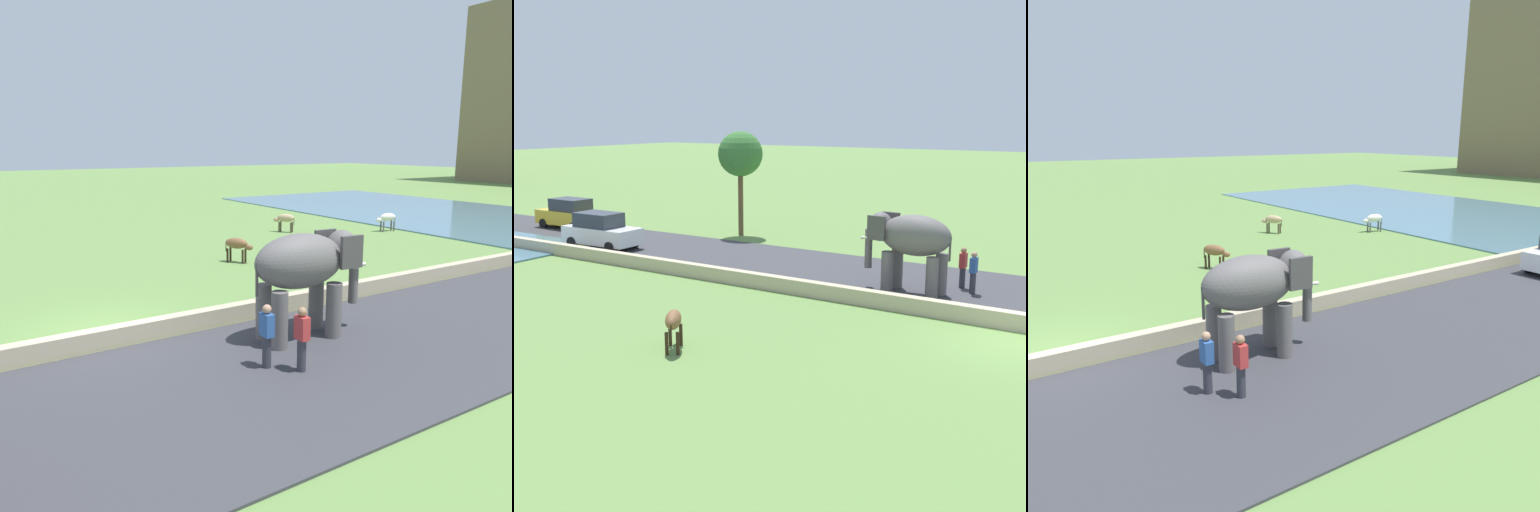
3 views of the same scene
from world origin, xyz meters
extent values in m
plane|color=#608442|center=(0.00, 0.00, 0.00)|extent=(220.00, 220.00, 0.00)
cube|color=tan|center=(1.20, 18.00, 0.28)|extent=(0.40, 110.00, 0.56)
cube|color=slate|center=(-14.00, 30.52, 0.04)|extent=(36.00, 18.00, 0.08)
ellipsoid|color=#605B5B|center=(3.42, 4.52, 2.24)|extent=(1.55, 2.78, 1.50)
cylinder|color=#605B5B|center=(3.06, 5.42, 0.80)|extent=(0.44, 0.44, 1.60)
cylinder|color=#605B5B|center=(3.89, 5.37, 0.80)|extent=(0.44, 0.44, 1.60)
cylinder|color=#605B5B|center=(2.96, 3.67, 0.80)|extent=(0.44, 0.44, 1.60)
cylinder|color=#605B5B|center=(3.79, 3.62, 0.80)|extent=(0.44, 0.44, 1.60)
ellipsoid|color=#605B5B|center=(3.51, 5.93, 2.42)|extent=(1.05, 0.96, 1.10)
cube|color=#484444|center=(2.90, 5.83, 2.46)|extent=(0.16, 0.71, 0.90)
cube|color=#484444|center=(4.10, 5.77, 2.46)|extent=(0.16, 0.71, 0.90)
cylinder|color=#605B5B|center=(3.53, 6.41, 1.54)|extent=(0.28, 0.28, 1.50)
cone|color=silver|center=(3.31, 6.35, 1.99)|extent=(0.15, 0.56, 0.17)
cone|color=silver|center=(3.75, 6.33, 1.99)|extent=(0.15, 0.56, 0.17)
cylinder|color=#484444|center=(3.35, 3.20, 1.89)|extent=(0.08, 0.08, 0.90)
cylinder|color=#33333D|center=(4.60, 2.68, 0.42)|extent=(0.22, 0.22, 0.85)
cube|color=#2D569E|center=(4.60, 2.68, 1.13)|extent=(0.36, 0.22, 0.56)
sphere|color=tan|center=(4.60, 2.68, 1.52)|extent=(0.22, 0.22, 0.22)
cylinder|color=#33333D|center=(5.22, 3.26, 0.42)|extent=(0.22, 0.22, 0.85)
cube|color=#B73333|center=(5.22, 3.26, 1.13)|extent=(0.36, 0.22, 0.56)
sphere|color=#997051|center=(5.22, 3.26, 1.52)|extent=(0.22, 0.22, 0.22)
ellipsoid|color=silver|center=(-8.53, 20.54, 0.90)|extent=(0.66, 1.17, 0.50)
cylinder|color=#595753|center=(-8.46, 20.13, 0.33)|extent=(0.10, 0.10, 0.65)
cylinder|color=#595753|center=(-8.76, 20.19, 0.33)|extent=(0.10, 0.10, 0.65)
cylinder|color=#595753|center=(-8.30, 20.88, 0.33)|extent=(0.10, 0.10, 0.65)
cylinder|color=#595753|center=(-8.60, 20.95, 0.33)|extent=(0.10, 0.10, 0.65)
ellipsoid|color=silver|center=(-8.66, 19.92, 0.75)|extent=(0.32, 0.44, 0.26)
cone|color=beige|center=(-8.57, 19.90, 0.92)|extent=(0.04, 0.04, 0.12)
cone|color=beige|center=(-8.75, 19.94, 0.92)|extent=(0.04, 0.04, 0.12)
cylinder|color=#595753|center=(-8.42, 21.06, 0.70)|extent=(0.04, 0.04, 0.45)
ellipsoid|color=tan|center=(-11.67, 14.91, 0.90)|extent=(1.15, 0.99, 0.50)
cylinder|color=#493D2C|center=(-11.89, 14.56, 0.33)|extent=(0.10, 0.10, 0.65)
cylinder|color=#493D2C|center=(-12.07, 14.81, 0.33)|extent=(0.10, 0.10, 0.65)
cylinder|color=#493D2C|center=(-11.26, 15.00, 0.33)|extent=(0.10, 0.10, 0.65)
cylinder|color=#493D2C|center=(-11.44, 15.25, 0.33)|extent=(0.10, 0.10, 0.65)
ellipsoid|color=tan|center=(-12.19, 14.54, 0.75)|extent=(0.47, 0.43, 0.26)
cone|color=beige|center=(-12.13, 14.47, 0.92)|extent=(0.04, 0.04, 0.12)
cone|color=beige|center=(-12.24, 14.62, 0.92)|extent=(0.04, 0.04, 0.12)
cylinder|color=#493D2C|center=(-11.23, 15.22, 0.70)|extent=(0.04, 0.04, 0.45)
ellipsoid|color=brown|center=(-5.92, 7.99, 0.90)|extent=(1.16, 0.98, 0.50)
cylinder|color=#302014|center=(-5.69, 8.33, 0.33)|extent=(0.10, 0.10, 0.65)
cylinder|color=#302014|center=(-5.51, 8.08, 0.33)|extent=(0.10, 0.10, 0.65)
cylinder|color=#302014|center=(-6.32, 7.90, 0.33)|extent=(0.10, 0.10, 0.65)
cylinder|color=#302014|center=(-6.15, 7.65, 0.33)|extent=(0.10, 0.10, 0.65)
ellipsoid|color=brown|center=(-5.40, 8.34, 0.75)|extent=(0.47, 0.42, 0.26)
cone|color=beige|center=(-5.45, 8.42, 0.92)|extent=(0.04, 0.04, 0.12)
cone|color=beige|center=(-5.35, 8.27, 0.92)|extent=(0.04, 0.04, 0.12)
cylinder|color=#302014|center=(-6.37, 7.69, 0.70)|extent=(0.04, 0.04, 0.45)
camera|label=1|loc=(14.28, -3.77, 5.27)|focal=36.33mm
camera|label=2|loc=(-19.51, -4.04, 6.48)|focal=46.97mm
camera|label=3|loc=(14.90, -1.96, 6.17)|focal=35.62mm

